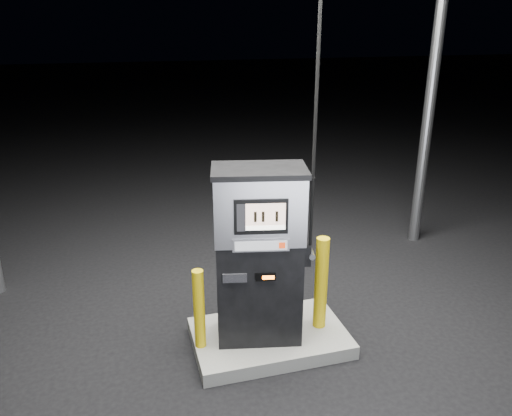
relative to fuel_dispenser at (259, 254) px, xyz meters
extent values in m
plane|color=black|center=(0.12, 0.01, -1.08)|extent=(80.00, 80.00, 0.00)
cube|color=slate|center=(0.12, 0.01, -1.01)|extent=(1.60, 1.00, 0.15)
cylinder|color=gray|center=(3.12, 2.01, 1.17)|extent=(0.16, 0.16, 4.50)
cube|color=black|center=(0.00, 0.00, -0.38)|extent=(0.92, 0.65, 1.10)
cube|color=silver|center=(0.00, 0.00, 0.50)|extent=(0.94, 0.67, 0.66)
cube|color=black|center=(0.00, 0.00, 0.86)|extent=(0.98, 0.71, 0.05)
cube|color=black|center=(-0.06, -0.25, 0.50)|extent=(0.49, 0.13, 0.33)
cube|color=beige|center=(-0.02, -0.27, 0.52)|extent=(0.35, 0.08, 0.21)
cube|color=white|center=(-0.02, -0.27, 0.39)|extent=(0.35, 0.08, 0.04)
cube|color=silver|center=(-0.06, -0.25, 0.21)|extent=(0.52, 0.14, 0.12)
cube|color=gray|center=(-0.06, -0.26, 0.21)|extent=(0.47, 0.10, 0.09)
cube|color=#BB2F0C|center=(0.13, -0.30, 0.21)|extent=(0.06, 0.02, 0.06)
cube|color=black|center=(-0.01, -0.25, -0.12)|extent=(0.19, 0.06, 0.08)
cube|color=#FE660C|center=(0.01, -0.27, -0.12)|extent=(0.11, 0.03, 0.04)
cube|color=black|center=(-0.30, -0.19, -0.12)|extent=(0.23, 0.07, 0.09)
cube|color=black|center=(0.45, -0.09, -0.01)|extent=(0.12, 0.17, 0.22)
cylinder|color=gray|center=(0.50, -0.10, -0.01)|extent=(0.10, 0.20, 0.06)
cylinder|color=black|center=(0.47, -0.14, 1.46)|extent=(0.04, 0.04, 2.73)
cylinder|color=gold|center=(-0.62, -0.02, -0.51)|extent=(0.15, 0.15, 0.85)
cylinder|color=gold|center=(0.67, -0.02, -0.42)|extent=(0.18, 0.18, 1.03)
camera|label=1|loc=(-1.23, -4.25, 2.15)|focal=35.00mm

